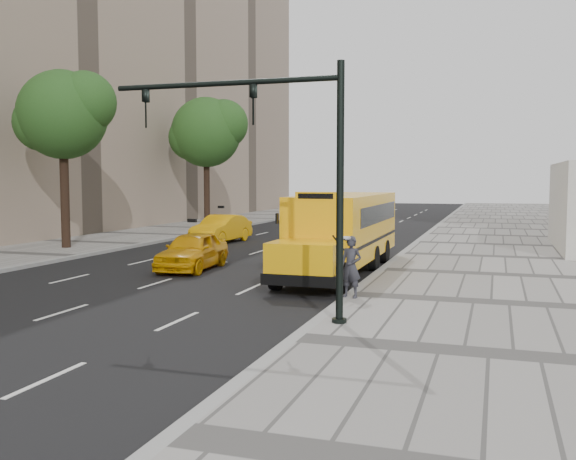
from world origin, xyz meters
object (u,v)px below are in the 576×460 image
(school_bus, at_px, (344,226))
(pedestrian, at_px, (351,267))
(tree_c, at_px, (207,132))
(taxi_near, at_px, (192,251))
(taxi_far, at_px, (221,229))
(traffic_signal, at_px, (284,160))
(tree_b, at_px, (64,114))

(school_bus, bearing_deg, pedestrian, -75.16)
(tree_c, distance_m, taxi_near, 23.57)
(tree_c, xyz_separation_m, school_bus, (14.90, -19.27, -5.32))
(tree_c, bearing_deg, pedestrian, -57.01)
(taxi_far, xyz_separation_m, traffic_signal, (9.85, -18.27, 3.31))
(taxi_near, bearing_deg, tree_c, 109.06)
(taxi_near, height_order, pedestrian, pedestrian)
(taxi_near, bearing_deg, school_bus, 10.24)
(taxi_far, relative_size, pedestrian, 2.62)
(school_bus, height_order, traffic_signal, traffic_signal)
(tree_b, relative_size, tree_c, 0.93)
(pedestrian, relative_size, traffic_signal, 0.28)
(tree_b, distance_m, pedestrian, 19.68)
(tree_b, xyz_separation_m, traffic_signal, (15.61, -12.22, -2.73))
(school_bus, bearing_deg, tree_c, 127.71)
(school_bus, xyz_separation_m, pedestrian, (1.65, -6.23, -0.71))
(tree_c, relative_size, pedestrian, 5.33)
(tree_c, xyz_separation_m, taxi_far, (5.75, -10.53, -6.30))
(pedestrian, bearing_deg, school_bus, 117.92)
(tree_c, xyz_separation_m, taxi_near, (9.08, -20.81, -6.32))
(taxi_near, bearing_deg, taxi_far, 103.45)
(pedestrian, xyz_separation_m, traffic_signal, (-0.96, -3.30, 3.04))
(tree_c, relative_size, traffic_signal, 1.51)
(taxi_near, bearing_deg, tree_b, 150.58)
(taxi_near, distance_m, taxi_far, 10.80)
(taxi_far, bearing_deg, school_bus, -39.40)
(tree_b, distance_m, tree_c, 16.59)
(taxi_far, bearing_deg, tree_c, 122.92)
(tree_c, relative_size, taxi_near, 2.16)
(taxi_near, height_order, traffic_signal, traffic_signal)
(tree_b, height_order, school_bus, tree_b)
(traffic_signal, bearing_deg, school_bus, 94.15)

